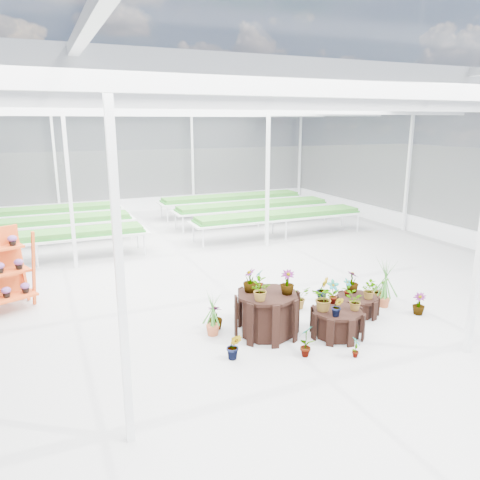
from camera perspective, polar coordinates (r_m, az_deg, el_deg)
name	(u,v)px	position (r m, az deg, el deg)	size (l,w,h in m)	color
ground_plane	(228,300)	(10.88, -1.43, -7.37)	(24.00, 24.00, 0.00)	gray
greenhouse_shell	(228,204)	(10.27, -1.50, 4.39)	(18.00, 24.00, 4.50)	white
steel_frame	(228,204)	(10.27, -1.50, 4.39)	(18.00, 24.00, 4.50)	silver
nursery_benches	(154,223)	(17.38, -10.43, 2.11)	(16.00, 7.00, 0.84)	silver
plinth_tall	(267,314)	(9.11, 3.33, -8.99)	(1.22, 1.22, 0.83)	black
plinth_mid	(337,323)	(9.28, 11.75, -9.86)	(1.00, 1.00, 0.53)	black
plinth_low	(357,305)	(10.38, 14.06, -7.72)	(0.89, 0.89, 0.40)	black
nursery_plants	(314,296)	(9.75, 8.95, -6.82)	(4.76, 2.82, 1.30)	#327028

